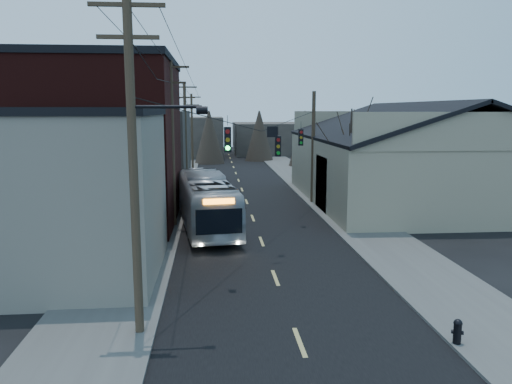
# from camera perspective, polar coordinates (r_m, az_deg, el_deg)

# --- Properties ---
(ground) EXTENTS (160.00, 160.00, 0.00)m
(ground) POSITION_cam_1_polar(r_m,az_deg,el_deg) (14.43, 6.46, -20.23)
(ground) COLOR black
(ground) RESTS_ON ground
(road_surface) EXTENTS (9.00, 110.00, 0.02)m
(road_surface) POSITION_cam_1_polar(r_m,az_deg,el_deg) (42.95, -1.45, -0.15)
(road_surface) COLOR black
(road_surface) RESTS_ON ground
(sidewalk_left) EXTENTS (4.00, 110.00, 0.12)m
(sidewalk_left) POSITION_cam_1_polar(r_m,az_deg,el_deg) (43.04, -10.12, -0.21)
(sidewalk_left) COLOR #474744
(sidewalk_left) RESTS_ON ground
(sidewalk_right) EXTENTS (4.00, 110.00, 0.12)m
(sidewalk_right) POSITION_cam_1_polar(r_m,az_deg,el_deg) (43.82, 7.06, 0.03)
(sidewalk_right) COLOR #474744
(sidewalk_right) RESTS_ON ground
(building_clapboard) EXTENTS (8.00, 8.00, 7.00)m
(building_clapboard) POSITION_cam_1_polar(r_m,az_deg,el_deg) (22.51, -21.43, -0.52)
(building_clapboard) COLOR slate
(building_clapboard) RESTS_ON ground
(building_brick) EXTENTS (10.00, 12.00, 10.00)m
(building_brick) POSITION_cam_1_polar(r_m,az_deg,el_deg) (33.18, -17.94, 5.27)
(building_brick) COLOR black
(building_brick) RESTS_ON ground
(building_left_far) EXTENTS (9.00, 14.00, 7.00)m
(building_left_far) POSITION_cam_1_polar(r_m,az_deg,el_deg) (48.90, -13.14, 4.89)
(building_left_far) COLOR #342E29
(building_left_far) RESTS_ON ground
(warehouse) EXTENTS (16.16, 20.60, 7.73)m
(warehouse) POSITION_cam_1_polar(r_m,az_deg,el_deg) (40.65, 17.63, 2.69)
(warehouse) COLOR gray
(warehouse) RESTS_ON ground
(building_far_left) EXTENTS (10.00, 12.00, 6.00)m
(building_far_left) POSITION_cam_1_polar(r_m,az_deg,el_deg) (77.46, -7.55, 6.24)
(building_far_left) COLOR #342E29
(building_far_left) RESTS_ON ground
(building_far_right) EXTENTS (12.00, 14.00, 5.00)m
(building_far_right) POSITION_cam_1_polar(r_m,az_deg,el_deg) (82.97, 1.67, 6.17)
(building_far_right) COLOR #342E29
(building_far_right) RESTS_ON ground
(bare_tree) EXTENTS (0.40, 0.40, 7.20)m
(bare_tree) POSITION_cam_1_polar(r_m,az_deg,el_deg) (33.72, 10.71, 3.23)
(bare_tree) COLOR black
(bare_tree) RESTS_ON ground
(utility_lines) EXTENTS (11.24, 45.28, 10.50)m
(utility_lines) POSITION_cam_1_polar(r_m,az_deg,el_deg) (36.49, -5.82, 5.93)
(utility_lines) COLOR #382B1E
(utility_lines) RESTS_ON ground
(bus) EXTENTS (4.04, 11.75, 3.21)m
(bus) POSITION_cam_1_polar(r_m,az_deg,el_deg) (30.29, -5.66, -1.16)
(bus) COLOR #A1A6AD
(bus) RESTS_ON ground
(parked_car) EXTENTS (2.05, 4.88, 1.57)m
(parked_car) POSITION_cam_1_polar(r_m,az_deg,el_deg) (48.14, -6.97, 1.74)
(parked_car) COLOR #95979C
(parked_car) RESTS_ON ground
(fire_hydrant) EXTENTS (0.37, 0.26, 0.77)m
(fire_hydrant) POSITION_cam_1_polar(r_m,az_deg,el_deg) (16.77, 22.04, -14.45)
(fire_hydrant) COLOR black
(fire_hydrant) RESTS_ON sidewalk_right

